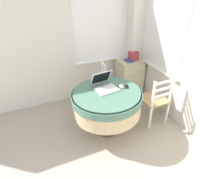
{
  "coord_description": "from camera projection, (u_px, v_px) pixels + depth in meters",
  "views": [
    {
      "loc": [
        0.26,
        -0.55,
        2.12
      ],
      "look_at": [
        1.24,
        1.67,
        0.68
      ],
      "focal_mm": 28.0,
      "sensor_mm": 36.0,
      "label": 1
    }
  ],
  "objects": [
    {
      "name": "cell_phone",
      "position": [
        127.0,
        86.0,
        2.73
      ],
      "size": [
        0.09,
        0.13,
        0.01
      ],
      "color": "black",
      "rests_on": "round_dining_table"
    },
    {
      "name": "corner_room_shell",
      "position": [
        116.0,
        51.0,
        2.64
      ],
      "size": [
        4.59,
        4.62,
        2.55
      ],
      "color": "silver",
      "rests_on": "ground_plane"
    },
    {
      "name": "dining_chair_near_back_window",
      "position": [
        97.0,
        84.0,
        3.48
      ],
      "size": [
        0.51,
        0.49,
        0.91
      ],
      "color": "tan",
      "rests_on": "ground_plane"
    },
    {
      "name": "dining_chair_near_right_window",
      "position": [
        155.0,
        100.0,
        3.0
      ],
      "size": [
        0.43,
        0.45,
        0.91
      ],
      "color": "tan",
      "rests_on": "ground_plane"
    },
    {
      "name": "round_dining_table",
      "position": [
        107.0,
        101.0,
        2.69
      ],
      "size": [
        1.07,
        1.07,
        0.76
      ],
      "color": "#4C3D2D",
      "rests_on": "ground_plane"
    },
    {
      "name": "storage_box",
      "position": [
        133.0,
        56.0,
        3.65
      ],
      "size": [
        0.19,
        0.15,
        0.18
      ],
      "color": "#9E3338",
      "rests_on": "corner_cabinet"
    },
    {
      "name": "corner_cabinet",
      "position": [
        129.0,
        76.0,
        3.9
      ],
      "size": [
        0.53,
        0.48,
        0.78
      ],
      "color": "beige",
      "rests_on": "ground_plane"
    },
    {
      "name": "book_on_cabinet",
      "position": [
        129.0,
        61.0,
        3.63
      ],
      "size": [
        0.13,
        0.2,
        0.02
      ],
      "color": "#33478C",
      "rests_on": "corner_cabinet"
    },
    {
      "name": "laptop",
      "position": [
        105.0,
        85.0,
        2.67
      ],
      "size": [
        0.37,
        0.41,
        0.24
      ],
      "color": "silver",
      "rests_on": "round_dining_table"
    },
    {
      "name": "computer_mouse",
      "position": [
        121.0,
        86.0,
        2.7
      ],
      "size": [
        0.06,
        0.1,
        0.05
      ],
      "color": "white",
      "rests_on": "round_dining_table"
    }
  ]
}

